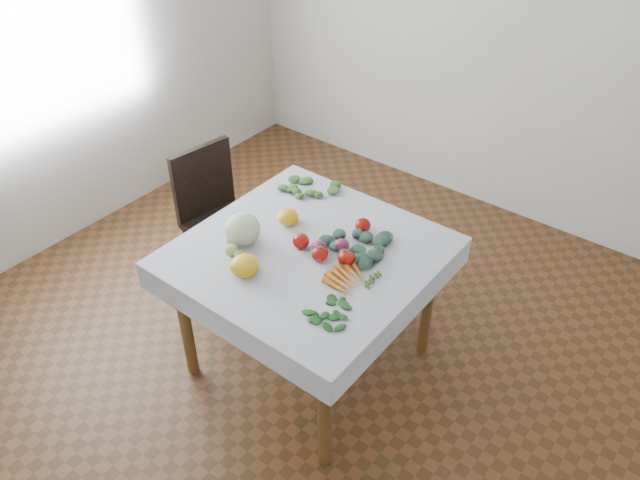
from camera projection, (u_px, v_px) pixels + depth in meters
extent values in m
plane|color=brown|center=(310.00, 359.00, 3.38)|extent=(4.00, 4.00, 0.00)
cube|color=silver|center=(512.00, 15.00, 3.82)|extent=(4.00, 0.04, 2.70)
cube|color=silver|center=(34.00, 35.00, 3.55)|extent=(0.04, 4.00, 2.70)
cube|color=brown|center=(308.00, 255.00, 2.94)|extent=(1.00, 1.00, 0.04)
cylinder|color=brown|center=(185.00, 323.00, 3.11)|extent=(0.06, 0.06, 0.71)
cylinder|color=brown|center=(325.00, 412.00, 2.68)|extent=(0.06, 0.06, 0.71)
cylinder|color=brown|center=(298.00, 239.00, 3.66)|extent=(0.06, 0.06, 0.71)
cylinder|color=brown|center=(428.00, 302.00, 3.23)|extent=(0.06, 0.06, 0.71)
cube|color=white|center=(308.00, 251.00, 2.93)|extent=(1.12, 1.12, 0.01)
cube|color=black|center=(225.00, 226.00, 3.65)|extent=(0.45, 0.45, 0.04)
cube|color=black|center=(203.00, 180.00, 3.61)|extent=(0.10, 0.39, 0.43)
cylinder|color=black|center=(189.00, 254.00, 3.79)|extent=(0.03, 0.03, 0.40)
cylinder|color=black|center=(222.00, 281.00, 3.60)|extent=(0.03, 0.03, 0.40)
cylinder|color=black|center=(234.00, 232.00, 3.97)|extent=(0.03, 0.03, 0.40)
cylinder|color=black|center=(267.00, 256.00, 3.78)|extent=(0.03, 0.03, 0.40)
ellipsoid|color=silver|center=(242.00, 229.00, 2.93)|extent=(0.21, 0.21, 0.15)
ellipsoid|color=#A9130B|center=(363.00, 225.00, 3.03)|extent=(0.10, 0.10, 0.07)
ellipsoid|color=#A9130B|center=(320.00, 254.00, 2.85)|extent=(0.08, 0.08, 0.07)
ellipsoid|color=#A9130B|center=(346.00, 258.00, 2.83)|extent=(0.09, 0.09, 0.07)
ellipsoid|color=#A9130B|center=(301.00, 241.00, 2.93)|extent=(0.09, 0.09, 0.07)
ellipsoid|color=yellow|center=(288.00, 217.00, 3.08)|extent=(0.12, 0.12, 0.07)
ellipsoid|color=yellow|center=(245.00, 265.00, 2.76)|extent=(0.16, 0.16, 0.09)
ellipsoid|color=#5A1942|center=(319.00, 247.00, 2.89)|extent=(0.08, 0.08, 0.06)
ellipsoid|color=#5A1942|center=(342.00, 245.00, 2.91)|extent=(0.08, 0.08, 0.06)
ellipsoid|color=#B1CE77|center=(234.00, 247.00, 2.90)|extent=(0.06, 0.06, 0.05)
ellipsoid|color=#B1CE77|center=(229.00, 242.00, 2.93)|extent=(0.06, 0.06, 0.05)
ellipsoid|color=#B1CE77|center=(228.00, 254.00, 2.86)|extent=(0.06, 0.06, 0.05)
cone|color=orange|center=(358.00, 271.00, 2.78)|extent=(0.17, 0.11, 0.03)
cone|color=orange|center=(354.00, 275.00, 2.76)|extent=(0.18, 0.10, 0.03)
cone|color=orange|center=(351.00, 278.00, 2.75)|extent=(0.18, 0.09, 0.03)
cone|color=orange|center=(347.00, 281.00, 2.73)|extent=(0.18, 0.07, 0.03)
cone|color=orange|center=(343.00, 285.00, 2.71)|extent=(0.18, 0.06, 0.03)
cone|color=orange|center=(339.00, 288.00, 2.69)|extent=(0.18, 0.04, 0.03)
ellipsoid|color=#325144|center=(361.00, 244.00, 2.93)|extent=(0.06, 0.06, 0.04)
ellipsoid|color=#325144|center=(355.00, 239.00, 2.96)|extent=(0.06, 0.06, 0.04)
ellipsoid|color=#325144|center=(354.00, 246.00, 2.92)|extent=(0.06, 0.06, 0.04)
ellipsoid|color=#325144|center=(366.00, 242.00, 2.95)|extent=(0.06, 0.06, 0.04)
ellipsoid|color=#325144|center=(347.00, 239.00, 2.97)|extent=(0.06, 0.06, 0.04)
ellipsoid|color=#325144|center=(363.00, 250.00, 2.90)|extent=(0.06, 0.06, 0.04)
ellipsoid|color=#325144|center=(361.00, 235.00, 2.99)|extent=(0.06, 0.06, 0.04)
ellipsoid|color=#325144|center=(343.00, 245.00, 2.93)|extent=(0.06, 0.06, 0.04)
ellipsoid|color=#325144|center=(375.00, 247.00, 2.92)|extent=(0.06, 0.06, 0.04)
ellipsoid|color=#325144|center=(346.00, 232.00, 3.01)|extent=(0.06, 0.06, 0.04)
ellipsoid|color=#325144|center=(355.00, 254.00, 2.87)|extent=(0.06, 0.06, 0.04)
ellipsoid|color=#325144|center=(374.00, 236.00, 2.98)|extent=(0.06, 0.06, 0.04)
ellipsoid|color=#325144|center=(332.00, 239.00, 2.97)|extent=(0.06, 0.06, 0.04)
ellipsoid|color=#325144|center=(377.00, 255.00, 2.86)|extent=(0.06, 0.06, 0.04)
ellipsoid|color=#325144|center=(355.00, 227.00, 3.04)|extent=(0.06, 0.06, 0.04)
ellipsoid|color=#1A541C|center=(335.00, 312.00, 2.59)|extent=(0.05, 0.03, 0.01)
ellipsoid|color=#1A541C|center=(329.00, 307.00, 2.61)|extent=(0.05, 0.03, 0.01)
ellipsoid|color=#1A541C|center=(330.00, 314.00, 2.58)|extent=(0.05, 0.03, 0.01)
ellipsoid|color=#1A541C|center=(338.00, 308.00, 2.60)|extent=(0.05, 0.03, 0.01)
ellipsoid|color=#1A541C|center=(322.00, 309.00, 2.60)|extent=(0.05, 0.03, 0.01)
ellipsoid|color=#1A541C|center=(338.00, 317.00, 2.57)|extent=(0.05, 0.03, 0.01)
ellipsoid|color=#1A541C|center=(332.00, 303.00, 2.63)|extent=(0.05, 0.03, 0.01)
ellipsoid|color=#1A541C|center=(322.00, 315.00, 2.57)|extent=(0.05, 0.03, 0.01)
ellipsoid|color=#1A541C|center=(346.00, 312.00, 2.59)|extent=(0.05, 0.03, 0.01)
ellipsoid|color=#1A541C|center=(319.00, 302.00, 2.63)|extent=(0.05, 0.03, 0.01)
ellipsoid|color=#1A541C|center=(334.00, 322.00, 2.54)|extent=(0.05, 0.03, 0.01)
ellipsoid|color=#1A541C|center=(342.00, 302.00, 2.64)|extent=(0.05, 0.03, 0.01)
ellipsoid|color=#1A541C|center=(312.00, 311.00, 2.59)|extent=(0.05, 0.03, 0.01)
ellipsoid|color=#1A541C|center=(350.00, 320.00, 2.55)|extent=(0.05, 0.03, 0.01)
ellipsoid|color=#1A541C|center=(325.00, 296.00, 2.67)|extent=(0.05, 0.03, 0.01)
ellipsoid|color=#1A541C|center=(321.00, 324.00, 2.53)|extent=(0.05, 0.03, 0.01)
ellipsoid|color=#47803A|center=(312.00, 189.00, 3.33)|extent=(0.06, 0.06, 0.03)
ellipsoid|color=#47803A|center=(310.00, 185.00, 3.36)|extent=(0.06, 0.06, 0.03)
ellipsoid|color=#47803A|center=(306.00, 190.00, 3.32)|extent=(0.06, 0.06, 0.03)
ellipsoid|color=#47803A|center=(319.00, 187.00, 3.34)|extent=(0.06, 0.06, 0.03)
ellipsoid|color=#47803A|center=(301.00, 183.00, 3.37)|extent=(0.06, 0.06, 0.03)
ellipsoid|color=#47803A|center=(313.00, 194.00, 3.29)|extent=(0.06, 0.06, 0.03)
ellipsoid|color=#47803A|center=(317.00, 181.00, 3.38)|extent=(0.06, 0.06, 0.03)
ellipsoid|color=#47803A|center=(294.00, 188.00, 3.33)|extent=(0.06, 0.06, 0.03)
ellipsoid|color=#47803A|center=(327.00, 192.00, 3.30)|extent=(0.06, 0.06, 0.03)
ellipsoid|color=#47803A|center=(302.00, 177.00, 3.42)|extent=(0.06, 0.06, 0.03)
ellipsoid|color=#47803A|center=(303.00, 197.00, 3.26)|extent=(0.06, 0.06, 0.03)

